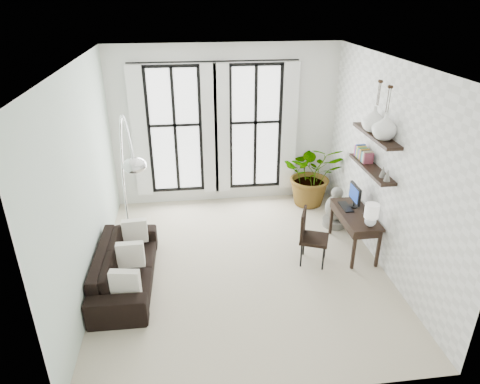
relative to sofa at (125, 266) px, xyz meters
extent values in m
plane|color=beige|center=(1.80, 0.23, -0.30)|extent=(5.00, 5.00, 0.00)
plane|color=white|center=(1.80, 0.23, 2.90)|extent=(5.00, 5.00, 0.00)
plane|color=silver|center=(-0.45, 0.23, 1.30)|extent=(0.00, 5.00, 5.00)
plane|color=white|center=(4.05, 0.23, 1.30)|extent=(0.00, 5.00, 5.00)
plane|color=white|center=(1.80, 2.73, 1.30)|extent=(4.50, 0.00, 4.50)
cube|color=white|center=(0.80, 2.70, 1.25)|extent=(1.00, 0.02, 2.50)
cube|color=white|center=(0.12, 2.60, 1.25)|extent=(0.30, 0.04, 2.60)
cube|color=white|center=(1.48, 2.60, 1.25)|extent=(0.30, 0.04, 2.60)
cube|color=white|center=(2.40, 2.70, 1.25)|extent=(1.00, 0.02, 2.50)
cube|color=white|center=(1.72, 2.60, 1.25)|extent=(0.30, 0.04, 2.60)
cube|color=white|center=(3.08, 2.60, 1.25)|extent=(0.30, 0.04, 2.60)
cylinder|color=black|center=(1.60, 2.61, 2.58)|extent=(3.20, 0.03, 0.03)
cube|color=black|center=(3.91, 0.46, 1.20)|extent=(0.25, 1.30, 0.05)
cube|color=black|center=(3.91, 0.46, 1.75)|extent=(0.25, 1.30, 0.05)
cube|color=#BC2F57|center=(3.91, 1.01, 1.31)|extent=(0.16, 0.03, 0.18)
cube|color=#3153AE|center=(3.91, 0.97, 1.31)|extent=(0.16, 0.03, 0.18)
cube|color=yellow|center=(3.91, 0.92, 1.31)|extent=(0.16, 0.03, 0.18)
cube|color=#39AC78|center=(3.91, 0.88, 1.31)|extent=(0.16, 0.03, 0.18)
cube|color=#9152C0|center=(3.91, 0.83, 1.31)|extent=(0.16, 0.03, 0.18)
cube|color=gold|center=(3.91, 0.79, 1.31)|extent=(0.16, 0.03, 0.18)
cube|color=#424242|center=(3.91, 0.74, 1.31)|extent=(0.16, 0.03, 0.18)
cube|color=#37A5C1|center=(3.91, 0.70, 1.31)|extent=(0.16, 0.04, 0.18)
cube|color=#BFB388|center=(3.91, 0.65, 1.31)|extent=(0.16, 0.04, 0.18)
cube|color=#863547|center=(3.91, 0.61, 1.31)|extent=(0.16, 0.04, 0.18)
cone|color=slate|center=(3.91, 0.06, 1.31)|extent=(0.10, 0.10, 0.18)
cone|color=slate|center=(3.91, -0.09, 1.31)|extent=(0.10, 0.10, 0.18)
imported|color=black|center=(0.00, 0.00, 0.00)|extent=(0.85, 2.09, 0.61)
cube|color=silver|center=(0.10, -0.70, 0.20)|extent=(0.40, 0.12, 0.40)
cube|color=silver|center=(0.10, 0.00, 0.20)|extent=(0.40, 0.12, 0.40)
cube|color=silver|center=(0.10, 0.70, 0.20)|extent=(0.40, 0.12, 0.40)
imported|color=#2D7228|center=(3.53, 2.27, 0.37)|extent=(1.36, 1.22, 1.35)
cube|color=black|center=(3.75, 0.46, 0.39)|extent=(0.51, 1.20, 0.04)
cube|color=black|center=(3.73, 0.46, 0.30)|extent=(0.46, 1.14, 0.11)
cube|color=black|center=(3.55, -0.09, 0.04)|extent=(0.05, 0.05, 0.66)
cube|color=black|center=(3.95, -0.09, 0.04)|extent=(0.05, 0.05, 0.66)
cube|color=black|center=(3.55, 1.02, 0.04)|extent=(0.05, 0.05, 0.66)
cube|color=black|center=(3.95, 1.02, 0.04)|extent=(0.05, 0.05, 0.66)
cube|color=black|center=(3.80, 0.69, 0.66)|extent=(0.04, 0.42, 0.30)
cube|color=navy|center=(3.77, 0.69, 0.66)|extent=(0.00, 0.36, 0.24)
cube|color=black|center=(3.66, 0.69, 0.42)|extent=(0.15, 0.40, 0.02)
sphere|color=silver|center=(3.80, 0.00, 0.50)|extent=(0.18, 0.18, 0.18)
cylinder|color=white|center=(3.80, 0.00, 0.69)|extent=(0.22, 0.22, 0.22)
cube|color=black|center=(2.98, 0.18, 0.13)|extent=(0.57, 0.57, 0.05)
cube|color=black|center=(2.79, 0.25, 0.38)|extent=(0.20, 0.42, 0.49)
cylinder|color=black|center=(2.80, 0.00, -0.10)|extent=(0.03, 0.03, 0.41)
cylinder|color=black|center=(3.15, 0.00, -0.10)|extent=(0.03, 0.03, 0.41)
cylinder|color=black|center=(2.80, 0.35, -0.10)|extent=(0.03, 0.03, 0.41)
cylinder|color=black|center=(3.15, 0.35, -0.10)|extent=(0.03, 0.03, 0.41)
cylinder|color=silver|center=(-0.10, 1.39, -0.25)|extent=(0.37, 0.37, 0.10)
cylinder|color=silver|center=(-0.10, 1.39, 0.26)|extent=(0.04, 0.04, 1.03)
ellipsoid|color=silver|center=(0.30, 0.05, 1.60)|extent=(0.33, 0.33, 0.21)
cylinder|color=slate|center=(3.72, 1.31, -0.24)|extent=(0.44, 0.44, 0.13)
ellipsoid|color=slate|center=(3.72, 1.31, 0.07)|extent=(0.40, 0.40, 0.48)
sphere|color=slate|center=(3.72, 1.31, 0.38)|extent=(0.22, 0.22, 0.22)
imported|color=white|center=(3.91, 0.21, 1.96)|extent=(0.37, 0.37, 0.38)
imported|color=white|center=(3.91, 0.61, 1.96)|extent=(0.37, 0.37, 0.38)
camera|label=1|loc=(1.04, -5.52, 3.77)|focal=32.00mm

